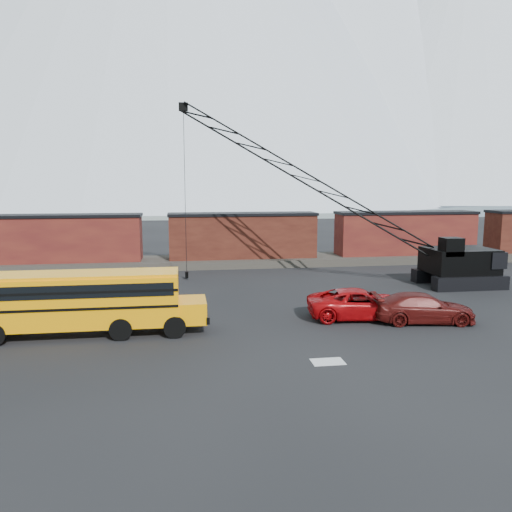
{
  "coord_description": "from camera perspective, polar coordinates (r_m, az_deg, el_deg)",
  "views": [
    {
      "loc": [
        -5.56,
        -23.82,
        7.61
      ],
      "look_at": [
        -0.95,
        7.2,
        3.0
      ],
      "focal_mm": 35.0,
      "sensor_mm": 36.0,
      "label": 1
    }
  ],
  "objects": [
    {
      "name": "ground",
      "position": [
        25.62,
        4.53,
        -8.95
      ],
      "size": [
        160.0,
        160.0,
        0.0
      ],
      "primitive_type": "plane",
      "color": "black",
      "rests_on": "ground"
    },
    {
      "name": "mountain_ridge",
      "position": [
        318.37,
        -6.59,
        23.79
      ],
      "size": [
        800.0,
        340.0,
        240.0
      ],
      "color": "silver",
      "rests_on": "ground"
    },
    {
      "name": "gravel_berm",
      "position": [
        46.72,
        -1.51,
        -0.58
      ],
      "size": [
        120.0,
        5.0,
        0.7
      ],
      "primitive_type": "cube",
      "color": "#443E38",
      "rests_on": "ground"
    },
    {
      "name": "boxcar_west_near",
      "position": [
        47.24,
        -21.18,
        1.91
      ],
      "size": [
        13.7,
        3.1,
        4.17
      ],
      "color": "#451314",
      "rests_on": "gravel_berm"
    },
    {
      "name": "boxcar_mid",
      "position": [
        46.41,
        -1.53,
        2.37
      ],
      "size": [
        13.7,
        3.1,
        4.17
      ],
      "color": "#542317",
      "rests_on": "gravel_berm"
    },
    {
      "name": "boxcar_east_near",
      "position": [
        50.87,
        16.69,
        2.54
      ],
      "size": [
        13.7,
        3.1,
        4.17
      ],
      "color": "#451314",
      "rests_on": "gravel_berm"
    },
    {
      "name": "snow_patch",
      "position": [
        22.07,
        8.2,
        -11.87
      ],
      "size": [
        1.4,
        0.9,
        0.02
      ],
      "primitive_type": "cube",
      "color": "silver",
      "rests_on": "ground"
    },
    {
      "name": "school_bus",
      "position": [
        26.46,
        -19.02,
        -4.8
      ],
      "size": [
        11.65,
        2.65,
        3.19
      ],
      "color": "#F69805",
      "rests_on": "ground"
    },
    {
      "name": "red_pickup",
      "position": [
        28.94,
        11.86,
        -5.37
      ],
      "size": [
        6.26,
        3.42,
        1.66
      ],
      "primitive_type": "imported",
      "rotation": [
        0.0,
        0.0,
        1.46
      ],
      "color": "#B0080C",
      "rests_on": "ground"
    },
    {
      "name": "maroon_suv",
      "position": [
        29.02,
        18.56,
        -5.65
      ],
      "size": [
        5.79,
        3.01,
        1.6
      ],
      "primitive_type": "imported",
      "rotation": [
        0.0,
        0.0,
        1.43
      ],
      "color": "#4C0F0D",
      "rests_on": "ground"
    },
    {
      "name": "crawler_crane",
      "position": [
        37.98,
        6.29,
        8.5
      ],
      "size": [
        23.33,
        7.98,
        13.81
      ],
      "color": "black",
      "rests_on": "ground"
    }
  ]
}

